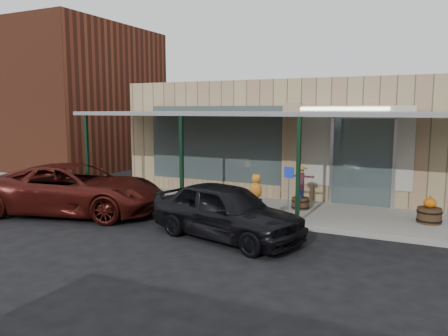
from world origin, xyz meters
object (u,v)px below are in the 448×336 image
at_px(parked_sedan, 226,211).
at_px(car_maroon, 74,189).
at_px(handicap_sign, 289,186).
at_px(barrel_scarecrow, 301,194).
at_px(barrel_pumpkin, 429,213).

xyz_separation_m(parked_sedan, car_maroon, (-5.30, 0.35, 0.06)).
xyz_separation_m(handicap_sign, car_maroon, (-6.30, -1.57, -0.33)).
xyz_separation_m(barrel_scarecrow, car_maroon, (-6.25, -2.96, 0.15)).
height_order(barrel_scarecrow, barrel_pumpkin, barrel_scarecrow).
xyz_separation_m(barrel_scarecrow, barrel_pumpkin, (3.58, -0.13, -0.20)).
xyz_separation_m(barrel_pumpkin, parked_sedan, (-4.53, -3.18, 0.29)).
height_order(handicap_sign, parked_sedan, handicap_sign).
distance_m(barrel_scarecrow, barrel_pumpkin, 3.59).
bearing_deg(barrel_scarecrow, handicap_sign, -106.16).
relative_size(barrel_scarecrow, barrel_pumpkin, 1.66).
bearing_deg(barrel_pumpkin, barrel_scarecrow, 177.88).
xyz_separation_m(barrel_scarecrow, parked_sedan, (-0.95, -3.31, 0.09)).
distance_m(barrel_scarecrow, parked_sedan, 3.45).
height_order(barrel_scarecrow, car_maroon, car_maroon).
relative_size(barrel_pumpkin, handicap_sign, 0.56).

